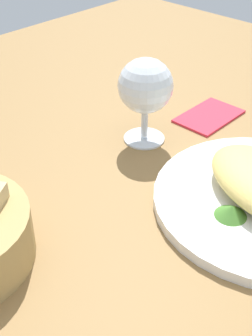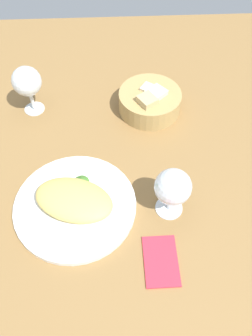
% 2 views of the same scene
% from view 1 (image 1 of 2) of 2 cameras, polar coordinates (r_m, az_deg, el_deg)
% --- Properties ---
extents(ground_plane, '(1.40, 1.40, 0.02)m').
position_cam_1_polar(ground_plane, '(0.56, 6.15, -7.50)').
color(ground_plane, olive).
extents(lettuce_garnish, '(0.04, 0.04, 0.01)m').
position_cam_1_polar(lettuce_garnish, '(0.55, 12.85, -5.17)').
color(lettuce_garnish, '#447C2B').
rests_on(lettuce_garnish, plate).
extents(wine_glass_near, '(0.08, 0.08, 0.13)m').
position_cam_1_polar(wine_glass_near, '(0.66, 2.41, 9.79)').
color(wine_glass_near, silver).
rests_on(wine_glass_near, ground_plane).
extents(folded_napkin, '(0.07, 0.11, 0.01)m').
position_cam_1_polar(folded_napkin, '(0.77, 10.23, 6.45)').
color(folded_napkin, '#DB2D40').
rests_on(folded_napkin, ground_plane).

